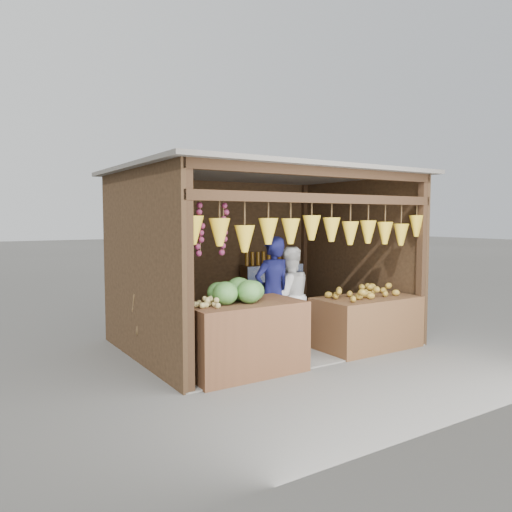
# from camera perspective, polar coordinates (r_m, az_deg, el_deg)

# --- Properties ---
(ground) EXTENTS (80.00, 80.00, 0.00)m
(ground) POSITION_cam_1_polar(r_m,az_deg,el_deg) (7.94, 0.77, -9.83)
(ground) COLOR #514F49
(ground) RESTS_ON ground
(stall_structure) EXTENTS (4.30, 3.30, 2.66)m
(stall_structure) POSITION_cam_1_polar(r_m,az_deg,el_deg) (7.65, 0.75, 2.25)
(stall_structure) COLOR slate
(stall_structure) RESTS_ON ground
(back_shelf) EXTENTS (1.25, 0.32, 1.32)m
(back_shelf) POSITION_cam_1_polar(r_m,az_deg,el_deg) (9.41, 1.82, -2.19)
(back_shelf) COLOR #382314
(back_shelf) RESTS_ON ground
(counter_left) EXTENTS (1.50, 0.85, 0.90)m
(counter_left) POSITION_cam_1_polar(r_m,az_deg,el_deg) (6.36, -1.50, -9.27)
(counter_left) COLOR #452817
(counter_left) RESTS_ON ground
(counter_right) EXTENTS (1.57, 0.85, 0.77)m
(counter_right) POSITION_cam_1_polar(r_m,az_deg,el_deg) (7.74, 12.51, -7.41)
(counter_right) COLOR #4E301A
(counter_right) RESTS_ON ground
(stool) EXTENTS (0.34, 0.34, 0.32)m
(stool) POSITION_cam_1_polar(r_m,az_deg,el_deg) (7.08, -11.95, -10.37)
(stool) COLOR black
(stool) RESTS_ON ground
(man_standing) EXTENTS (0.62, 0.42, 1.68)m
(man_standing) POSITION_cam_1_polar(r_m,az_deg,el_deg) (7.38, 1.91, -4.27)
(man_standing) COLOR #14164D
(man_standing) RESTS_ON ground
(woman_standing) EXTENTS (0.80, 0.66, 1.51)m
(woman_standing) POSITION_cam_1_polar(r_m,az_deg,el_deg) (7.63, 3.77, -4.61)
(woman_standing) COLOR white
(woman_standing) RESTS_ON ground
(vendor_seated) EXTENTS (0.63, 0.56, 1.08)m
(vendor_seated) POSITION_cam_1_polar(r_m,az_deg,el_deg) (6.94, -12.04, -4.79)
(vendor_seated) COLOR brown
(vendor_seated) RESTS_ON stool
(melon_pile) EXTENTS (1.00, 0.50, 0.32)m
(melon_pile) POSITION_cam_1_polar(r_m,az_deg,el_deg) (6.20, -2.38, -3.91)
(melon_pile) COLOR #184D14
(melon_pile) RESTS_ON counter_left
(tanfruit_pile) EXTENTS (0.34, 0.40, 0.13)m
(tanfruit_pile) POSITION_cam_1_polar(r_m,az_deg,el_deg) (5.91, -5.78, -5.26)
(tanfruit_pile) COLOR tan
(tanfruit_pile) RESTS_ON counter_left
(mango_pile) EXTENTS (1.40, 0.64, 0.22)m
(mango_pile) POSITION_cam_1_polar(r_m,az_deg,el_deg) (7.65, 12.90, -3.80)
(mango_pile) COLOR #C25B19
(mango_pile) RESTS_ON counter_right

